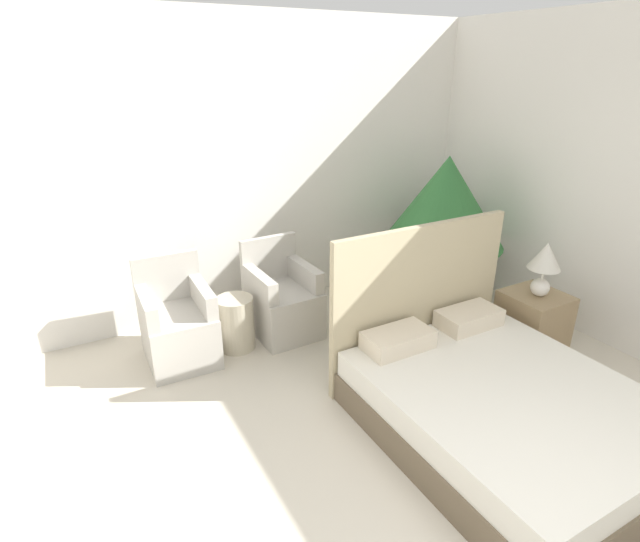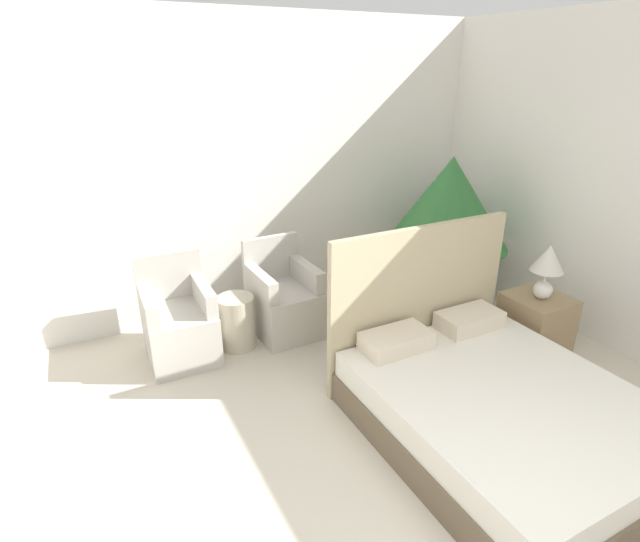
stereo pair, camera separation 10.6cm
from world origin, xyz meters
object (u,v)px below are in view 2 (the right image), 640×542
at_px(armchair_near_window_left, 179,326).
at_px(side_table, 237,322).
at_px(potted_palm, 449,205).
at_px(armchair_near_window_right, 284,303).
at_px(nightstand, 535,325).
at_px(table_lamp, 548,264).
at_px(bed, 493,403).

xyz_separation_m(armchair_near_window_left, side_table, (0.50, -0.06, -0.05)).
distance_m(potted_palm, side_table, 2.45).
height_order(armchair_near_window_right, potted_palm, potted_palm).
bearing_deg(potted_palm, side_table, 177.40).
xyz_separation_m(nightstand, table_lamp, (-0.01, -0.02, 0.59)).
bearing_deg(bed, armchair_near_window_left, 129.97).
bearing_deg(armchair_near_window_left, side_table, -5.42).
bearing_deg(armchair_near_window_left, bed, -48.23).
xyz_separation_m(bed, table_lamp, (1.12, 0.61, 0.61)).
bearing_deg(potted_palm, table_lamp, -89.42).
relative_size(nightstand, table_lamp, 1.13).
distance_m(bed, nightstand, 1.29).
bearing_deg(bed, table_lamp, 28.42).
bearing_deg(armchair_near_window_right, armchair_near_window_left, 178.47).
bearing_deg(nightstand, bed, -150.98).
height_order(potted_palm, side_table, potted_palm).
height_order(armchair_near_window_left, nightstand, armchair_near_window_left).
height_order(nightstand, table_lamp, table_lamp).
bearing_deg(armchair_near_window_right, nightstand, -38.90).
height_order(armchair_near_window_right, side_table, armchair_near_window_right).
distance_m(armchair_near_window_right, side_table, 0.51).
relative_size(potted_palm, side_table, 3.18).
height_order(armchair_near_window_left, side_table, armchair_near_window_left).
bearing_deg(table_lamp, armchair_near_window_left, 153.31).
bearing_deg(armchair_near_window_left, potted_palm, -1.63).
bearing_deg(armchair_near_window_left, armchair_near_window_right, 1.79).
relative_size(nightstand, side_table, 1.11).
bearing_deg(side_table, table_lamp, -30.28).
relative_size(armchair_near_window_right, table_lamp, 1.83).
xyz_separation_m(armchair_near_window_right, side_table, (-0.50, -0.06, -0.05)).
distance_m(bed, potted_palm, 2.31).
height_order(armchair_near_window_right, nightstand, armchair_near_window_right).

